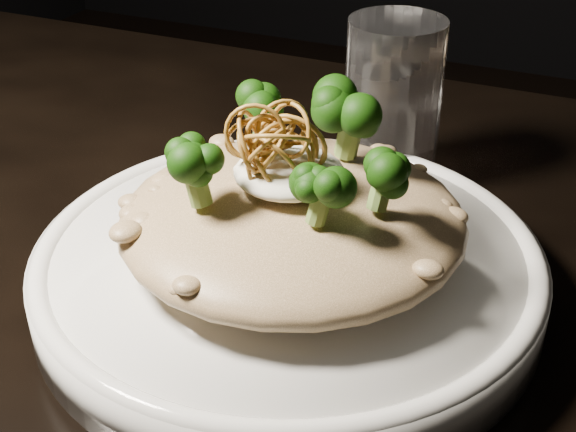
{
  "coord_description": "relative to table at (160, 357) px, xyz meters",
  "views": [
    {
      "loc": [
        0.26,
        -0.36,
        1.05
      ],
      "look_at": [
        0.1,
        0.01,
        0.81
      ],
      "focal_mm": 50.0,
      "sensor_mm": 36.0,
      "label": 1
    }
  ],
  "objects": [
    {
      "name": "plate",
      "position": [
        0.1,
        0.01,
        0.1
      ],
      "size": [
        0.31,
        0.31,
        0.03
      ],
      "primitive_type": "cylinder",
      "color": "silver",
      "rests_on": "table"
    },
    {
      "name": "risotto",
      "position": [
        0.1,
        0.01,
        0.14
      ],
      "size": [
        0.2,
        0.2,
        0.04
      ],
      "primitive_type": "ellipsoid",
      "color": "brown",
      "rests_on": "plate"
    },
    {
      "name": "cheese",
      "position": [
        0.1,
        0.0,
        0.17
      ],
      "size": [
        0.06,
        0.06,
        0.02
      ],
      "primitive_type": "ellipsoid",
      "color": "white",
      "rests_on": "risotto"
    },
    {
      "name": "shallots",
      "position": [
        0.09,
        0.0,
        0.2
      ],
      "size": [
        0.06,
        0.06,
        0.04
      ],
      "primitive_type": null,
      "color": "brown",
      "rests_on": "cheese"
    },
    {
      "name": "drinking_glass",
      "position": [
        0.11,
        0.18,
        0.15
      ],
      "size": [
        0.09,
        0.09,
        0.13
      ],
      "primitive_type": "cylinder",
      "rotation": [
        0.0,
        0.0,
        0.39
      ],
      "color": "silver",
      "rests_on": "table"
    },
    {
      "name": "broccoli",
      "position": [
        0.1,
        0.01,
        0.19
      ],
      "size": [
        0.14,
        0.14,
        0.05
      ],
      "primitive_type": null,
      "color": "black",
      "rests_on": "risotto"
    },
    {
      "name": "table",
      "position": [
        0.0,
        0.0,
        0.0
      ],
      "size": [
        1.1,
        0.8,
        0.75
      ],
      "color": "black",
      "rests_on": "ground"
    }
  ]
}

